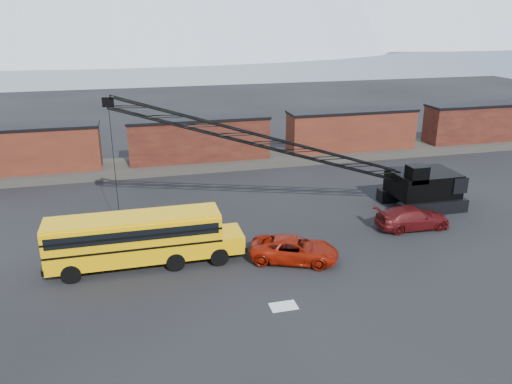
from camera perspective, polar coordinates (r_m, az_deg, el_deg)
ground at (r=29.61m, az=-0.11°, el=-9.01°), size 160.00×160.00×0.00m
gravel_berm at (r=49.58m, az=-6.39°, el=3.34°), size 120.00×5.00×0.70m
boxcar_west_near at (r=49.49m, az=-25.20°, el=4.43°), size 13.70×3.10×4.17m
boxcar_mid at (r=48.96m, az=-6.49°, el=6.05°), size 13.70×3.10×4.17m
boxcar_east_near at (r=53.45m, az=10.86°, el=6.99°), size 13.70×3.10×4.17m
boxcar_east_far at (r=61.88m, az=24.54°, el=7.28°), size 13.70×3.10×4.17m
snow_patch at (r=26.42m, az=3.16°, el=-12.90°), size 1.40×0.90×0.02m
school_bus at (r=30.24m, az=-13.03°, el=-5.12°), size 11.65×2.65×3.19m
red_pickup at (r=30.54m, az=4.39°, el=-6.56°), size 5.87×4.31×1.48m
maroon_suv at (r=36.60m, az=17.46°, el=-2.83°), size 5.32×2.31×1.52m
crawler_crane at (r=35.25m, az=4.70°, el=4.74°), size 26.01×4.20×9.65m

